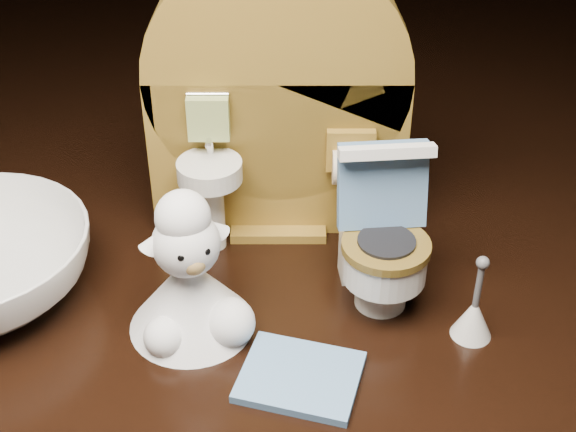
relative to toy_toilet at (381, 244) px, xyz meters
name	(u,v)px	position (x,y,z in m)	size (l,w,h in m)	color
backdrop_panel	(276,117)	(-0.05, 0.06, 0.04)	(0.13, 0.05, 0.15)	olive
toy_toilet	(381,244)	(0.00, 0.00, 0.00)	(0.04, 0.05, 0.08)	white
bath_mat	(300,377)	(-0.04, -0.06, -0.03)	(0.05, 0.04, 0.00)	#5B86B8
toilet_brush	(474,315)	(0.04, -0.03, -0.02)	(0.02, 0.02, 0.04)	white
plush_lamb	(190,284)	(-0.09, -0.02, 0.00)	(0.06, 0.06, 0.07)	white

